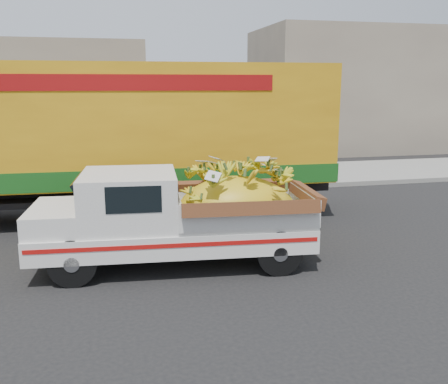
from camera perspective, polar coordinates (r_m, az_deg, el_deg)
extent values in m
plane|color=black|center=(8.84, -8.74, -9.94)|extent=(100.00, 100.00, 0.00)
cube|color=gray|center=(15.32, -10.73, -0.21)|extent=(60.00, 0.25, 0.15)
cube|color=gray|center=(17.38, -11.03, 1.23)|extent=(60.00, 4.00, 0.14)
cube|color=gray|center=(28.03, 18.56, 10.95)|extent=(14.00, 6.00, 6.00)
cylinder|color=black|center=(8.75, -16.93, -7.73)|extent=(0.83, 0.30, 0.81)
cylinder|color=black|center=(10.22, -15.68, -4.77)|extent=(0.83, 0.30, 0.81)
cylinder|color=black|center=(8.92, 6.32, -6.88)|extent=(0.83, 0.30, 0.81)
cylinder|color=black|center=(10.37, 4.14, -4.10)|extent=(0.83, 0.30, 0.81)
cube|color=silver|center=(9.34, -5.81, -4.77)|extent=(5.17, 2.22, 0.42)
cube|color=#A50F0C|center=(8.44, -5.53, -6.12)|extent=(4.92, 0.41, 0.08)
cube|color=silver|center=(9.60, -20.80, -5.76)|extent=(0.25, 1.79, 0.15)
cube|color=silver|center=(9.38, -18.57, -2.74)|extent=(1.05, 1.78, 0.39)
cube|color=silver|center=(9.16, -10.76, -0.78)|extent=(1.80, 1.88, 0.96)
cube|color=black|center=(8.26, -10.30, -0.89)|extent=(0.91, 0.08, 0.45)
cube|color=silver|center=(9.35, 2.02, -1.63)|extent=(2.60, 2.02, 0.55)
ellipsoid|color=orange|center=(9.36, 1.37, -2.32)|extent=(2.34, 1.63, 1.37)
cylinder|color=black|center=(12.40, 7.17, -0.76)|extent=(1.11, 0.36, 1.10)
cylinder|color=black|center=(14.27, 4.71, 1.01)|extent=(1.11, 0.36, 1.10)
cylinder|color=black|center=(12.09, 1.75, -1.00)|extent=(1.11, 0.36, 1.10)
cylinder|color=black|center=(14.00, -0.02, 0.83)|extent=(1.11, 0.36, 1.10)
cube|color=black|center=(12.78, -14.77, 0.37)|extent=(12.03, 1.47, 0.36)
cube|color=gold|center=(12.56, -15.17, 7.53)|extent=(11.85, 2.96, 2.84)
cube|color=#175117|center=(12.70, -14.87, 2.27)|extent=(11.91, 2.98, 0.45)
cube|color=maroon|center=(11.27, -15.91, 11.95)|extent=(8.39, 0.35, 0.35)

